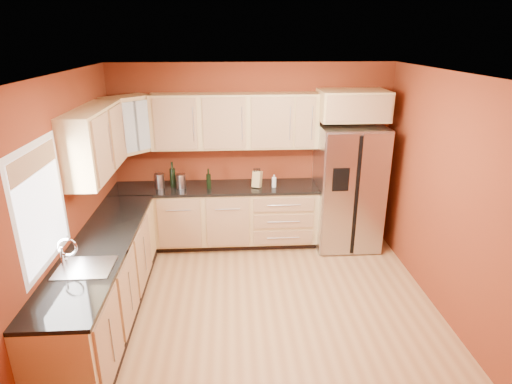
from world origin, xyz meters
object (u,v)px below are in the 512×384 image
(refrigerator, at_px, (348,187))
(soap_dispenser, at_px, (274,181))
(wine_bottle_a, at_px, (209,179))
(knife_block, at_px, (257,179))
(canister_left, at_px, (160,181))

(refrigerator, bearing_deg, soap_dispenser, -179.52)
(wine_bottle_a, distance_m, knife_block, 0.68)
(refrigerator, distance_m, canister_left, 2.68)
(refrigerator, relative_size, wine_bottle_a, 6.17)
(knife_block, bearing_deg, refrigerator, 23.82)
(soap_dispenser, bearing_deg, canister_left, 177.72)
(refrigerator, xyz_separation_m, soap_dispenser, (-1.07, -0.01, 0.12))
(wine_bottle_a, bearing_deg, soap_dispenser, 0.01)
(refrigerator, distance_m, soap_dispenser, 1.08)
(canister_left, relative_size, soap_dispenser, 1.14)
(canister_left, bearing_deg, knife_block, -1.42)
(refrigerator, height_order, wine_bottle_a, refrigerator)
(wine_bottle_a, distance_m, soap_dispenser, 0.92)
(wine_bottle_a, bearing_deg, canister_left, 174.69)
(knife_block, distance_m, soap_dispenser, 0.24)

